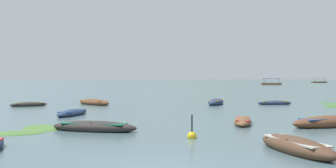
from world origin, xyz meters
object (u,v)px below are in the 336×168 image
rowboat_3 (275,103)px  rowboat_5 (243,121)px  rowboat_11 (72,113)px  rowboat_12 (216,102)px  rowboat_0 (94,127)px  rowboat_4 (296,146)px  rowboat_1 (329,122)px  ferry_0 (272,84)px  rowboat_8 (94,102)px  ferry_1 (319,82)px  rowboat_10 (29,105)px  mooring_buoy (192,136)px

rowboat_3 → rowboat_5: rowboat_5 is taller
rowboat_11 → rowboat_12: size_ratio=0.92×
rowboat_0 → rowboat_3: bearing=55.5°
rowboat_0 → rowboat_4: rowboat_4 is taller
rowboat_1 → ferry_0: 127.90m
rowboat_3 → rowboat_11: 18.67m
rowboat_4 → ferry_0: size_ratio=0.50×
rowboat_12 → rowboat_8: bearing=-177.3°
rowboat_4 → ferry_1: 215.51m
ferry_0 → rowboat_11: bearing=-108.8°
rowboat_5 → rowboat_8: rowboat_8 is taller
rowboat_5 → ferry_0: size_ratio=0.41×
ferry_1 → rowboat_10: bearing=-116.0°
rowboat_12 → mooring_buoy: 19.94m
rowboat_3 → ferry_1: ferry_1 is taller
rowboat_12 → ferry_0: size_ratio=0.52×
rowboat_1 → rowboat_11: 15.01m
rowboat_10 → ferry_0: bearing=67.3°
rowboat_1 → mooring_buoy: bearing=-150.2°
rowboat_12 → rowboat_5: bearing=-90.2°
rowboat_10 → rowboat_0: bearing=-59.6°
rowboat_10 → rowboat_11: rowboat_11 is taller
rowboat_11 → mooring_buoy: mooring_buoy is taller
rowboat_0 → mooring_buoy: bearing=-24.8°
rowboat_12 → rowboat_4: bearing=-89.0°
rowboat_1 → ferry_1: bearing=70.5°
rowboat_3 → rowboat_10: size_ratio=1.07×
ferry_0 → ferry_1: (42.62, 71.04, -0.00)m
rowboat_0 → rowboat_4: 8.86m
rowboat_3 → rowboat_12: bearing=-178.6°
rowboat_5 → ferry_0: (30.78, 124.29, 0.30)m
rowboat_4 → rowboat_11: size_ratio=1.05×
rowboat_1 → rowboat_8: 21.40m
rowboat_0 → rowboat_1: rowboat_1 is taller
rowboat_4 → rowboat_12: bearing=91.0°
rowboat_8 → rowboat_12: 10.92m
rowboat_0 → rowboat_8: size_ratio=1.06×
rowboat_5 → rowboat_4: bearing=-86.5°
rowboat_10 → rowboat_8: bearing=22.5°
rowboat_0 → rowboat_8: 17.68m
rowboat_3 → rowboat_5: (-5.30, -15.20, 0.00)m
rowboat_1 → rowboat_4: (-3.60, -6.68, -0.02)m
rowboat_4 → rowboat_8: 24.76m
rowboat_3 → rowboat_12: rowboat_12 is taller
rowboat_5 → rowboat_12: 15.07m
rowboat_3 → mooring_buoy: 21.43m
rowboat_0 → rowboat_11: (-2.98, 7.19, -0.02)m
rowboat_5 → rowboat_10: 20.21m
rowboat_5 → mooring_buoy: mooring_buoy is taller
rowboat_4 → rowboat_10: (-16.36, 19.94, -0.05)m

